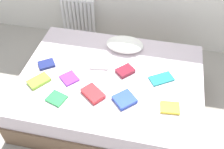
{
  "coord_description": "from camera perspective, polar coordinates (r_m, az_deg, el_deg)",
  "views": [
    {
      "loc": [
        0.42,
        -1.91,
        2.53
      ],
      "look_at": [
        0.0,
        0.05,
        0.48
      ],
      "focal_mm": 41.68,
      "sensor_mm": 36.0,
      "label": 1
    }
  ],
  "objects": [
    {
      "name": "ground_plane",
      "position": [
        3.19,
        -0.19,
        -6.66
      ],
      "size": [
        8.0,
        8.0,
        0.0
      ],
      "primitive_type": "plane",
      "color": "#9E998E"
    },
    {
      "name": "bed",
      "position": [
        3.0,
        -0.2,
        -3.78
      ],
      "size": [
        2.0,
        1.5,
        0.5
      ],
      "color": "brown",
      "rests_on": "ground"
    },
    {
      "name": "radiator",
      "position": [
        3.95,
        -7.44,
        12.51
      ],
      "size": [
        0.51,
        0.04,
        0.57
      ],
      "color": "white",
      "rests_on": "ground"
    },
    {
      "name": "pillow",
      "position": [
        3.13,
        2.84,
        6.61
      ],
      "size": [
        0.44,
        0.31,
        0.12
      ],
      "primitive_type": "ellipsoid",
      "color": "white",
      "rests_on": "bed"
    },
    {
      "name": "textbook_purple",
      "position": [
        2.82,
        -9.35,
        -0.82
      ],
      "size": [
        0.23,
        0.23,
        0.02
      ],
      "primitive_type": "cube",
      "rotation": [
        0.0,
        0.0,
        -0.74
      ],
      "color": "purple",
      "rests_on": "bed"
    },
    {
      "name": "textbook_white",
      "position": [
        2.94,
        -2.75,
        2.42
      ],
      "size": [
        0.23,
        0.21,
        0.03
      ],
      "primitive_type": "cube",
      "rotation": [
        0.0,
        0.0,
        0.14
      ],
      "color": "white",
      "rests_on": "bed"
    },
    {
      "name": "textbook_green",
      "position": [
        2.65,
        -12.08,
        -5.15
      ],
      "size": [
        0.21,
        0.2,
        0.02
      ],
      "primitive_type": "cube",
      "rotation": [
        0.0,
        0.0,
        -0.32
      ],
      "color": "green",
      "rests_on": "bed"
    },
    {
      "name": "textbook_blue",
      "position": [
        2.58,
        2.76,
        -5.5
      ],
      "size": [
        0.27,
        0.27,
        0.04
      ],
      "primitive_type": "cube",
      "rotation": [
        0.0,
        0.0,
        0.76
      ],
      "color": "#2847B7",
      "rests_on": "bed"
    },
    {
      "name": "textbook_teal",
      "position": [
        2.83,
        10.78,
        -0.9
      ],
      "size": [
        0.28,
        0.25,
        0.02
      ],
      "primitive_type": "cube",
      "rotation": [
        0.0,
        0.0,
        0.57
      ],
      "color": "teal",
      "rests_on": "bed"
    },
    {
      "name": "textbook_lime",
      "position": [
        2.85,
        -15.76,
        -1.36
      ],
      "size": [
        0.24,
        0.26,
        0.04
      ],
      "primitive_type": "cube",
      "rotation": [
        0.0,
        0.0,
        0.94
      ],
      "color": "#8CC638",
      "rests_on": "bed"
    },
    {
      "name": "textbook_red",
      "position": [
        2.63,
        -4.2,
        -4.19
      ],
      "size": [
        0.27,
        0.26,
        0.05
      ],
      "primitive_type": "cube",
      "rotation": [
        0.0,
        0.0,
        -0.66
      ],
      "color": "red",
      "rests_on": "bed"
    },
    {
      "name": "textbook_maroon",
      "position": [
        2.85,
        2.92,
        0.8
      ],
      "size": [
        0.22,
        0.22,
        0.04
      ],
      "primitive_type": "cube",
      "rotation": [
        0.0,
        0.0,
        0.81
      ],
      "color": "maroon",
      "rests_on": "bed"
    },
    {
      "name": "textbook_yellow",
      "position": [
        2.58,
        12.59,
        -7.13
      ],
      "size": [
        0.19,
        0.16,
        0.03
      ],
      "primitive_type": "cube",
      "rotation": [
        0.0,
        0.0,
        0.1
      ],
      "color": "yellow",
      "rests_on": "bed"
    },
    {
      "name": "textbook_navy",
      "position": [
        3.02,
        -14.18,
        2.21
      ],
      "size": [
        0.22,
        0.21,
        0.03
      ],
      "primitive_type": "cube",
      "rotation": [
        0.0,
        0.0,
        0.62
      ],
      "color": "navy",
      "rests_on": "bed"
    }
  ]
}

